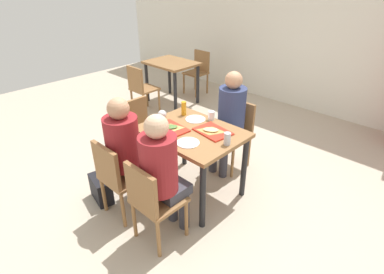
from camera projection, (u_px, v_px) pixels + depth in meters
The scene contains 25 objects.
ground_plane at pixel (192, 191), 3.50m from camera, with size 10.00×10.00×0.02m, color #B7A893.
back_wall at pixel (329, 30), 4.86m from camera, with size 10.00×0.10×2.80m, color silver.
main_table at pixel (192, 140), 3.18m from camera, with size 1.03×0.79×0.77m.
chair_near_left at pixel (117, 175), 2.92m from camera, with size 0.40×0.40×0.84m.
chair_near_right at pixel (151, 199), 2.61m from camera, with size 0.40×0.40×0.84m.
chair_far_side at pixel (235, 130), 3.75m from camera, with size 0.40×0.40×0.84m.
chair_left_end at pixel (140, 128), 3.80m from camera, with size 0.40×0.40×0.84m.
person_in_red at pixel (126, 147), 2.89m from camera, with size 0.32×0.42×1.25m.
person_in_brown_jacket at pixel (162, 169), 2.58m from camera, with size 0.32×0.42×1.25m.
person_far_side at pixel (230, 115), 3.55m from camera, with size 0.32×0.42×1.25m.
tray_red_near at pixel (170, 129), 3.14m from camera, with size 0.36×0.26×0.02m, color red.
tray_red_far at pixel (213, 131), 3.09m from camera, with size 0.36×0.26×0.02m, color red.
paper_plate_center at pixel (195, 119), 3.35m from camera, with size 0.22×0.22×0.01m, color white.
paper_plate_near_edge at pixel (188, 143), 2.89m from camera, with size 0.22×0.22×0.01m, color white.
pizza_slice_a at pixel (170, 127), 3.14m from camera, with size 0.25×0.26×0.02m.
pizza_slice_b at pixel (211, 130), 3.08m from camera, with size 0.26×0.24×0.02m.
plastic_cup_a at pixel (211, 116), 3.33m from camera, with size 0.07×0.07×0.10m, color white.
plastic_cup_b at pixel (170, 138), 2.87m from camera, with size 0.07×0.07×0.10m, color white.
soda_can at pixel (227, 139), 2.84m from camera, with size 0.07×0.07×0.12m, color #B7BCC6.
condiment_bottle at pixel (184, 108), 3.43m from camera, with size 0.06×0.06×0.16m, color orange.
foil_bundle at pixel (162, 114), 3.35m from camera, with size 0.10×0.10×0.10m, color silver.
handbag at pixel (101, 189), 3.29m from camera, with size 0.32×0.16×0.28m, color black.
background_table at pixel (172, 69), 5.58m from camera, with size 0.90×0.70×0.77m.
background_chair_near at pixel (141, 87), 5.18m from camera, with size 0.40×0.40×0.84m.
background_chair_far at pixel (199, 69), 6.11m from camera, with size 0.40×0.40×0.84m.
Camera 1 is at (1.92, -2.01, 2.21)m, focal length 28.37 mm.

